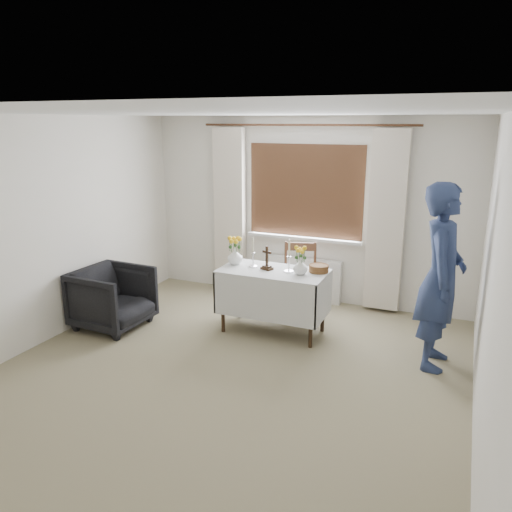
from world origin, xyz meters
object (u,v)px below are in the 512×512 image
at_px(wooden_cross, 267,258).
at_px(armchair, 113,298).
at_px(person, 441,277).
at_px(wooden_chair, 299,282).
at_px(altar_table, 273,301).
at_px(flower_vase_right, 300,267).
at_px(flower_vase_left, 235,256).

bearing_deg(wooden_cross, armchair, -141.05).
xyz_separation_m(person, wooden_cross, (-1.90, 0.11, -0.04)).
height_order(wooden_chair, person, person).
bearing_deg(wooden_chair, armchair, -166.14).
distance_m(altar_table, person, 1.91).
relative_size(altar_table, person, 0.66).
bearing_deg(altar_table, wooden_cross, 177.91).
bearing_deg(altar_table, flower_vase_right, -3.34).
relative_size(armchair, flower_vase_left, 4.26).
bearing_deg(flower_vase_left, person, -4.04).
distance_m(flower_vase_left, flower_vase_right, 0.86).
distance_m(wooden_cross, flower_vase_right, 0.42).
xyz_separation_m(altar_table, wooden_chair, (0.14, 0.55, 0.09)).
relative_size(wooden_cross, flower_vase_right, 1.61).
bearing_deg(flower_vase_right, wooden_chair, 108.67).
relative_size(armchair, person, 0.43).
bearing_deg(wooden_chair, altar_table, -121.17).
xyz_separation_m(wooden_chair, armchair, (-1.97, -1.18, -0.10)).
height_order(altar_table, flower_vase_left, flower_vase_left).
xyz_separation_m(armchair, flower_vase_left, (1.31, 0.69, 0.49)).
distance_m(wooden_chair, armchair, 2.30).
xyz_separation_m(altar_table, flower_vase_right, (0.33, -0.02, 0.47)).
distance_m(altar_table, flower_vase_left, 0.71).
height_order(wooden_chair, flower_vase_left, flower_vase_left).
relative_size(person, flower_vase_left, 9.87).
bearing_deg(armchair, wooden_cross, -67.95).
xyz_separation_m(armchair, wooden_cross, (1.75, 0.63, 0.53)).
bearing_deg(person, flower_vase_left, 86.71).
bearing_deg(armchair, flower_vase_right, -72.08).
bearing_deg(person, wooden_chair, 69.40).
bearing_deg(altar_table, armchair, -161.11).
xyz_separation_m(wooden_chair, flower_vase_right, (0.19, -0.57, 0.38)).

